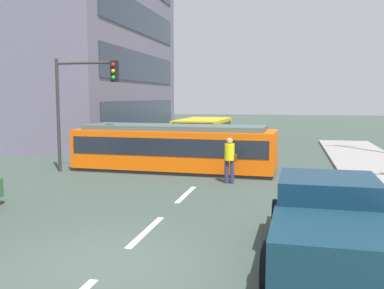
# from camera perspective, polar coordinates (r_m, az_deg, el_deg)

# --- Properties ---
(ground_plane) EXTENTS (120.00, 120.00, 0.00)m
(ground_plane) POSITION_cam_1_polar(r_m,az_deg,el_deg) (18.05, 2.19, -3.78)
(ground_plane) COLOR #3B4A42
(lane_stripe_1) EXTENTS (0.16, 2.40, 0.01)m
(lane_stripe_1) POSITION_cam_1_polar(r_m,az_deg,el_deg) (10.50, -5.97, -11.18)
(lane_stripe_1) COLOR silver
(lane_stripe_1) RESTS_ON ground
(lane_stripe_2) EXTENTS (0.16, 2.40, 0.01)m
(lane_stripe_2) POSITION_cam_1_polar(r_m,az_deg,el_deg) (14.21, -0.78, -6.50)
(lane_stripe_2) COLOR silver
(lane_stripe_2) RESTS_ON ground
(lane_stripe_3) EXTENTS (0.16, 2.40, 0.01)m
(lane_stripe_3) POSITION_cam_1_polar(r_m,az_deg,el_deg) (24.24, 4.92, -1.20)
(lane_stripe_3) COLOR silver
(lane_stripe_3) RESTS_ON ground
(lane_stripe_4) EXTENTS (0.16, 2.40, 0.01)m
(lane_stripe_4) POSITION_cam_1_polar(r_m,az_deg,el_deg) (30.16, 6.47, 0.25)
(lane_stripe_4) COLOR silver
(lane_stripe_4) RESTS_ON ground
(corner_building) EXTENTS (14.63, 16.48, 12.80)m
(corner_building) POSITION_cam_1_polar(r_m,az_deg,el_deg) (33.62, -18.53, 11.50)
(corner_building) COLOR slate
(corner_building) RESTS_ON ground
(streetcar_tram) EXTENTS (8.54, 2.81, 1.95)m
(streetcar_tram) POSITION_cam_1_polar(r_m,az_deg,el_deg) (18.57, -2.25, -0.35)
(streetcar_tram) COLOR #F65A09
(streetcar_tram) RESTS_ON ground
(city_bus) EXTENTS (2.68, 5.17, 1.85)m
(city_bus) POSITION_cam_1_polar(r_m,az_deg,el_deg) (25.43, 1.48, 1.55)
(city_bus) COLOR gold
(city_bus) RESTS_ON ground
(pedestrian_crossing) EXTENTS (0.45, 0.36, 1.67)m
(pedestrian_crossing) POSITION_cam_1_polar(r_m,az_deg,el_deg) (15.91, 4.93, -1.72)
(pedestrian_crossing) COLOR #323154
(pedestrian_crossing) RESTS_ON ground
(pickup_truck_parked) EXTENTS (2.35, 5.04, 1.55)m
(pickup_truck_parked) POSITION_cam_1_polar(r_m,az_deg,el_deg) (8.85, 17.37, -9.41)
(pickup_truck_parked) COLOR #123141
(pickup_truck_parked) RESTS_ON ground
(traffic_light_mast) EXTENTS (2.75, 0.33, 4.70)m
(traffic_light_mast) POSITION_cam_1_polar(r_m,az_deg,el_deg) (18.58, -14.13, 6.58)
(traffic_light_mast) COLOR #333333
(traffic_light_mast) RESTS_ON ground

